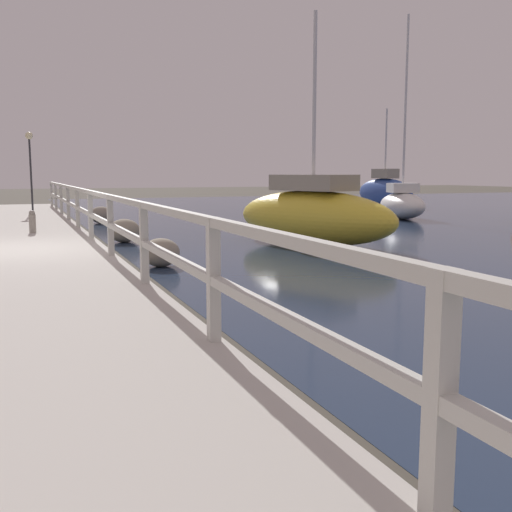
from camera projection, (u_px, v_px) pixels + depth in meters
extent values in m
plane|color=#4C473D|center=(19.00, 264.00, 11.42)|extent=(120.00, 120.00, 0.00)
cube|color=beige|center=(18.00, 257.00, 11.40)|extent=(3.27, 36.00, 0.28)
cube|color=beige|center=(440.00, 400.00, 2.40)|extent=(0.10, 0.10, 1.07)
cube|color=beige|center=(214.00, 280.00, 5.10)|extent=(0.10, 0.10, 1.07)
cube|color=beige|center=(144.00, 243.00, 7.81)|extent=(0.10, 0.10, 1.07)
cube|color=beige|center=(110.00, 225.00, 10.52)|extent=(0.10, 0.10, 1.07)
cube|color=beige|center=(91.00, 214.00, 13.22)|extent=(0.10, 0.10, 1.07)
cube|color=beige|center=(77.00, 207.00, 15.93)|extent=(0.10, 0.10, 1.07)
cube|color=beige|center=(68.00, 203.00, 18.64)|extent=(0.10, 0.10, 1.07)
cube|color=beige|center=(61.00, 199.00, 21.34)|extent=(0.10, 0.10, 1.07)
cube|color=beige|center=(56.00, 196.00, 24.05)|extent=(0.10, 0.10, 1.07)
cube|color=beige|center=(51.00, 194.00, 26.76)|extent=(0.10, 0.10, 1.07)
cube|color=beige|center=(98.00, 194.00, 11.80)|extent=(0.09, 32.50, 0.08)
cube|color=beige|center=(99.00, 219.00, 11.87)|extent=(0.09, 32.50, 0.08)
ellipsoid|color=gray|center=(101.00, 215.00, 20.79)|extent=(0.78, 0.70, 0.58)
ellipsoid|color=gray|center=(161.00, 252.00, 11.08)|extent=(0.71, 0.64, 0.53)
ellipsoid|color=gray|center=(124.00, 231.00, 14.98)|extent=(0.79, 0.71, 0.59)
cylinder|color=gray|center=(32.00, 224.00, 14.51)|extent=(0.16, 0.16, 0.45)
sphere|color=gray|center=(32.00, 213.00, 14.48)|extent=(0.15, 0.15, 0.15)
cylinder|color=#2D2D33|center=(31.00, 176.00, 22.04)|extent=(0.07, 0.07, 2.67)
sphere|color=beige|center=(29.00, 136.00, 21.84)|extent=(0.27, 0.27, 0.27)
ellipsoid|color=white|center=(402.00, 206.00, 22.76)|extent=(2.27, 3.37, 0.99)
cube|color=silver|center=(403.00, 188.00, 22.67)|extent=(1.23, 1.17, 0.36)
cylinder|color=silver|center=(406.00, 105.00, 22.25)|extent=(0.09, 0.09, 6.48)
ellipsoid|color=gold|center=(313.00, 218.00, 14.43)|extent=(3.15, 5.04, 1.30)
cube|color=#9E937F|center=(313.00, 183.00, 14.32)|extent=(1.71, 2.21, 0.38)
cylinder|color=silver|center=(314.00, 102.00, 14.06)|extent=(0.09, 0.09, 4.13)
ellipsoid|color=#2D4C9E|center=(385.00, 192.00, 31.07)|extent=(1.19, 4.92, 1.45)
cube|color=#9E937F|center=(385.00, 174.00, 30.94)|extent=(0.77, 1.60, 0.49)
cylinder|color=silver|center=(386.00, 144.00, 30.73)|extent=(0.09, 0.09, 3.54)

